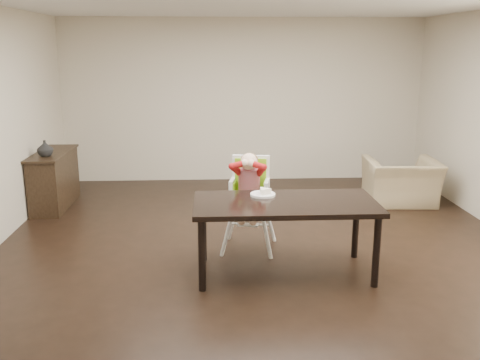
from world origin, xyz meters
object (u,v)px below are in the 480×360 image
Objects in this scene: armchair at (402,174)px; sideboard at (54,179)px; dining_table at (285,209)px; high_chair at (249,181)px.

armchair is 4.98m from sideboard.
armchair is (2.02, 2.36, -0.23)m from dining_table.
sideboard is (-4.98, 0.12, -0.04)m from armchair.
high_chair is 2.87m from armchair.
armchair is (2.32, 1.65, -0.34)m from high_chair.
dining_table is 1.43× the size of sideboard.
high_chair is at bearing 38.87° from armchair.
high_chair is 3.22m from sideboard.
dining_table is 1.80× the size of armchair.
high_chair reaches higher than dining_table.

